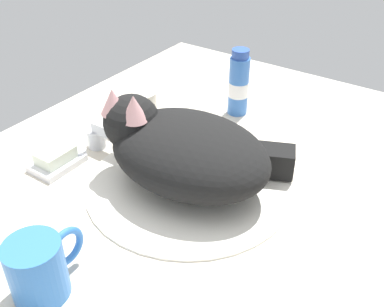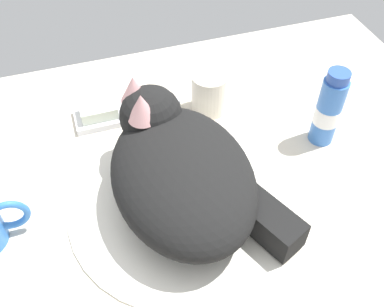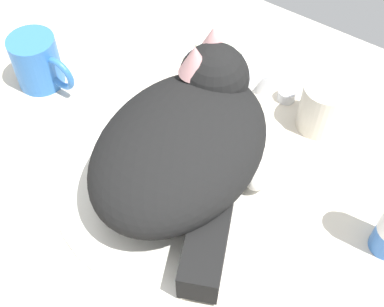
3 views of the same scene
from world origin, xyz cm
name	(u,v)px [view 2 (image 2 of 3)]	position (x,y,z in cm)	size (l,w,h in cm)	color
ground_plane	(183,210)	(0.00, 0.00, -1.50)	(110.00, 82.50, 3.00)	beige
sink_basin	(183,202)	(0.00, 0.00, 0.40)	(34.84, 34.84, 0.80)	white
faucet	(150,108)	(0.00, 20.42, 2.37)	(12.11, 9.23, 5.65)	silver
cat	(181,168)	(0.14, 1.32, 6.93)	(24.40, 29.68, 15.18)	black
rinse_cup	(209,93)	(11.00, 19.50, 3.85)	(6.52, 6.52, 7.69)	silver
soap_dish	(100,117)	(-8.82, 22.80, 0.60)	(9.00, 6.40, 1.20)	white
soap_bar	(99,110)	(-8.82, 22.80, 2.31)	(6.48, 4.44, 2.21)	silver
toothpaste_bottle	(328,110)	(26.99, 6.20, 6.66)	(4.27, 4.27, 14.26)	#3870C6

